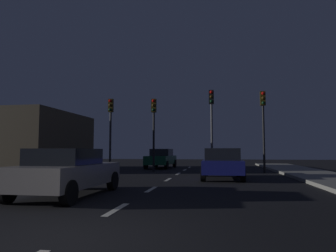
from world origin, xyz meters
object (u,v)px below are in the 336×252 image
traffic_signal_center_left (154,120)px  car_oncoming_far (161,158)px  car_adjacent_lane (67,171)px  traffic_signal_far_right (263,116)px  traffic_signal_far_left (111,120)px  traffic_signal_center_right (212,115)px  car_stopped_ahead (222,163)px

traffic_signal_center_left → car_oncoming_far: 5.12m
car_adjacent_lane → traffic_signal_center_left: bearing=88.2°
traffic_signal_far_right → car_oncoming_far: traffic_signal_far_right is taller
traffic_signal_far_left → car_adjacent_lane: bearing=-76.6°
traffic_signal_center_left → traffic_signal_center_right: size_ratio=0.91×
car_stopped_ahead → car_adjacent_lane: size_ratio=0.94×
traffic_signal_center_right → traffic_signal_center_left: bearing=-180.0°
traffic_signal_far_left → car_oncoming_far: traffic_signal_far_left is taller
traffic_signal_far_left → traffic_signal_center_left: traffic_signal_far_left is taller
traffic_signal_center_left → traffic_signal_far_right: bearing=0.0°
car_adjacent_lane → car_oncoming_far: 15.54m
car_oncoming_far → traffic_signal_center_right: bearing=-47.0°
traffic_signal_far_left → car_adjacent_lane: (2.65, -11.14, -2.70)m
traffic_signal_far_left → car_adjacent_lane: size_ratio=1.15×
car_oncoming_far → car_stopped_ahead: bearing=-62.6°
traffic_signal_center_left → car_oncoming_far: bearing=93.8°
traffic_signal_center_left → car_oncoming_far: (-0.29, 4.39, -2.61)m
traffic_signal_far_left → traffic_signal_center_right: (6.80, 0.00, 0.25)m
traffic_signal_center_right → traffic_signal_far_right: bearing=-0.0°
traffic_signal_center_right → car_adjacent_lane: (-4.15, -11.15, -2.95)m
traffic_signal_center_left → car_adjacent_lane: size_ratio=1.13×
traffic_signal_center_left → car_adjacent_lane: 11.46m
traffic_signal_center_left → car_stopped_ahead: 6.90m
traffic_signal_center_left → car_adjacent_lane: (-0.34, -11.14, -2.65)m
car_stopped_ahead → car_oncoming_far: size_ratio=0.93×
traffic_signal_far_left → car_adjacent_lane: 11.77m
traffic_signal_center_right → traffic_signal_far_right: 3.22m
traffic_signal_far_left → traffic_signal_center_left: (2.99, -0.00, -0.05)m
car_stopped_ahead → car_oncoming_far: 10.16m
traffic_signal_far_left → traffic_signal_center_left: 2.99m
traffic_signal_center_left → car_stopped_ahead: bearing=-46.6°
traffic_signal_center_right → car_stopped_ahead: traffic_signal_center_right is taller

